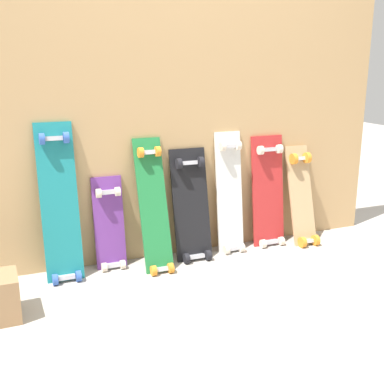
{
  "coord_description": "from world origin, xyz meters",
  "views": [
    {
      "loc": [
        -1.05,
        -2.71,
        1.19
      ],
      "look_at": [
        0.0,
        -0.07,
        0.43
      ],
      "focal_mm": 45.11,
      "sensor_mm": 36.0,
      "label": 1
    }
  ],
  "objects_px": {
    "skateboard_teal": "(60,208)",
    "skateboard_black": "(192,210)",
    "skateboard_red": "(268,196)",
    "skateboard_natural": "(302,200)",
    "skateboard_purple": "(110,229)",
    "skateboard_white": "(230,197)",
    "skateboard_green": "(154,211)"
  },
  "relations": [
    {
      "from": "skateboard_natural",
      "to": "skateboard_white",
      "type": "bearing_deg",
      "value": 174.35
    },
    {
      "from": "skateboard_white",
      "to": "skateboard_red",
      "type": "distance_m",
      "value": 0.29
    },
    {
      "from": "skateboard_red",
      "to": "skateboard_natural",
      "type": "bearing_deg",
      "value": -13.71
    },
    {
      "from": "skateboard_teal",
      "to": "skateboard_purple",
      "type": "bearing_deg",
      "value": 7.74
    },
    {
      "from": "skateboard_green",
      "to": "skateboard_white",
      "type": "xyz_separation_m",
      "value": [
        0.54,
        0.08,
        0.01
      ]
    },
    {
      "from": "skateboard_teal",
      "to": "skateboard_natural",
      "type": "xyz_separation_m",
      "value": [
        1.59,
        -0.02,
        -0.11
      ]
    },
    {
      "from": "skateboard_white",
      "to": "skateboard_red",
      "type": "bearing_deg",
      "value": 0.98
    },
    {
      "from": "skateboard_teal",
      "to": "skateboard_red",
      "type": "relative_size",
      "value": 1.19
    },
    {
      "from": "skateboard_teal",
      "to": "skateboard_white",
      "type": "relative_size",
      "value": 1.13
    },
    {
      "from": "skateboard_teal",
      "to": "skateboard_black",
      "type": "bearing_deg",
      "value": 0.03
    },
    {
      "from": "skateboard_purple",
      "to": "skateboard_white",
      "type": "xyz_separation_m",
      "value": [
        0.79,
        -0.01,
        0.11
      ]
    },
    {
      "from": "skateboard_black",
      "to": "skateboard_white",
      "type": "bearing_deg",
      "value": 5.49
    },
    {
      "from": "skateboard_teal",
      "to": "skateboard_natural",
      "type": "height_order",
      "value": "skateboard_teal"
    },
    {
      "from": "skateboard_purple",
      "to": "skateboard_green",
      "type": "relative_size",
      "value": 0.74
    },
    {
      "from": "skateboard_black",
      "to": "skateboard_teal",
      "type": "bearing_deg",
      "value": -179.97
    },
    {
      "from": "skateboard_green",
      "to": "skateboard_black",
      "type": "distance_m",
      "value": 0.27
    },
    {
      "from": "skateboard_green",
      "to": "skateboard_white",
      "type": "distance_m",
      "value": 0.54
    },
    {
      "from": "skateboard_purple",
      "to": "skateboard_natural",
      "type": "height_order",
      "value": "skateboard_natural"
    },
    {
      "from": "skateboard_green",
      "to": "skateboard_white",
      "type": "height_order",
      "value": "skateboard_white"
    },
    {
      "from": "skateboard_teal",
      "to": "skateboard_green",
      "type": "xyz_separation_m",
      "value": [
        0.53,
        -0.05,
        -0.06
      ]
    },
    {
      "from": "skateboard_purple",
      "to": "skateboard_black",
      "type": "xyz_separation_m",
      "value": [
        0.51,
        -0.04,
        0.07
      ]
    },
    {
      "from": "skateboard_teal",
      "to": "skateboard_red",
      "type": "bearing_deg",
      "value": 1.35
    },
    {
      "from": "skateboard_black",
      "to": "skateboard_white",
      "type": "relative_size",
      "value": 0.89
    },
    {
      "from": "skateboard_purple",
      "to": "skateboard_black",
      "type": "relative_size",
      "value": 0.82
    },
    {
      "from": "skateboard_purple",
      "to": "skateboard_red",
      "type": "height_order",
      "value": "skateboard_red"
    },
    {
      "from": "skateboard_teal",
      "to": "skateboard_black",
      "type": "height_order",
      "value": "skateboard_teal"
    },
    {
      "from": "skateboard_red",
      "to": "skateboard_green",
      "type": "bearing_deg",
      "value": -174.33
    },
    {
      "from": "skateboard_black",
      "to": "skateboard_red",
      "type": "relative_size",
      "value": 0.94
    },
    {
      "from": "skateboard_white",
      "to": "skateboard_natural",
      "type": "distance_m",
      "value": 0.53
    },
    {
      "from": "skateboard_purple",
      "to": "skateboard_black",
      "type": "bearing_deg",
      "value": -4.24
    },
    {
      "from": "skateboard_white",
      "to": "skateboard_natural",
      "type": "height_order",
      "value": "skateboard_white"
    },
    {
      "from": "skateboard_teal",
      "to": "skateboard_black",
      "type": "xyz_separation_m",
      "value": [
        0.79,
        0.0,
        -0.1
      ]
    }
  ]
}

